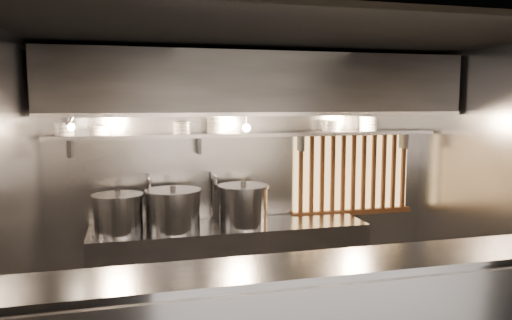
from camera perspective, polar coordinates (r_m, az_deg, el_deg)
name	(u,v)px	position (r m, az deg, el deg)	size (l,w,h in m)	color
ceiling	(291,36)	(4.36, 4.03, 13.98)	(4.50, 4.50, 0.00)	black
wall_back	(249,174)	(5.83, -0.83, -1.66)	(4.50, 4.50, 0.00)	gray
wall_left	(11,213)	(4.27, -26.22, -5.42)	(3.00, 3.00, 0.00)	gray
wall_right	(505,187)	(5.54, 26.55, -2.80)	(3.00, 3.00, 0.00)	gray
cooking_bench	(231,265)	(5.63, -2.91, -11.92)	(3.00, 0.70, 0.90)	gray
bowl_shelf	(253,134)	(5.60, -0.39, 2.95)	(4.40, 0.34, 0.04)	gray
exhaust_hood	(258,85)	(5.38, 0.19, 8.59)	(4.40, 0.81, 0.65)	#2D2D30
wood_screen	(353,173)	(6.23, 10.98, -1.43)	(1.56, 0.09, 1.04)	#FFC872
faucet_left	(149,189)	(5.55, -12.11, -3.21)	(0.04, 0.30, 0.50)	silver
faucet_right	(213,186)	(5.62, -4.96, -2.95)	(0.04, 0.30, 0.50)	silver
heat_lamp	(68,121)	(4.98, -20.70, 4.21)	(0.25, 0.35, 0.20)	gray
pendant_bulb	(246,128)	(5.46, -1.10, 3.71)	(0.09, 0.09, 0.19)	#2D2D30
stock_pot_left	(173,210)	(5.33, -9.43, -5.62)	(0.76, 0.76, 0.47)	gray
stock_pot_mid	(118,214)	(5.32, -15.47, -5.93)	(0.65, 0.65, 0.45)	gray
stock_pot_right	(243,205)	(5.45, -1.46, -5.18)	(0.57, 0.57, 0.49)	gray
bowl_stack_0	(65,129)	(5.46, -21.02, 3.31)	(0.20, 0.20, 0.13)	white
bowl_stack_1	(101,131)	(5.43, -17.33, 3.23)	(0.20, 0.20, 0.09)	white
bowl_stack_2	(182,128)	(5.46, -8.46, 3.68)	(0.20, 0.20, 0.13)	white
bowl_stack_3	(216,125)	(5.51, -4.63, 3.95)	(0.21, 0.21, 0.17)	white
bowl_stack_4	(331,126)	(5.90, 8.58, 3.90)	(0.22, 0.22, 0.13)	white
bowl_stack_5	(368,124)	(6.11, 12.73, 4.08)	(0.22, 0.22, 0.17)	white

